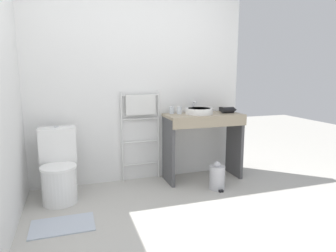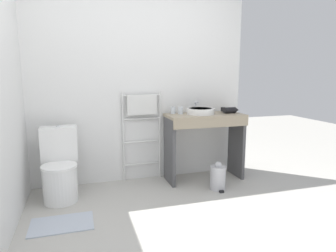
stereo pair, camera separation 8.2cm
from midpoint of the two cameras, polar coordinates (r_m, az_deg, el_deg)
ground_plane at (r=2.68m, az=0.90°, el=-20.69°), size 12.00×12.00×0.00m
wall_back at (r=3.84m, az=-6.97°, el=7.58°), size 2.85×0.12×2.42m
wall_side at (r=3.00m, az=-30.10°, el=5.64°), size 0.12×2.26×2.42m
toilet at (r=3.49m, az=-20.72°, el=-7.81°), size 0.40×0.53×0.79m
towel_radiator at (r=3.78m, az=-5.84°, el=1.88°), size 0.50×0.06×1.14m
vanity_counter at (r=3.86m, az=6.16°, el=-1.73°), size 0.98×0.46×0.86m
sink_basin at (r=3.82m, az=5.35°, el=2.89°), size 0.35×0.35×0.08m
faucet at (r=3.96m, az=4.39°, el=3.97°), size 0.02×0.10×0.15m
cup_near_wall at (r=3.83m, az=0.10°, el=3.03°), size 0.06×0.06×0.09m
cup_near_edge at (r=3.79m, az=1.56°, el=2.99°), size 0.06×0.06×0.09m
hair_dryer at (r=3.98m, az=10.81°, el=3.04°), size 0.21×0.18×0.08m
trash_bin at (r=3.66m, az=8.68°, el=-9.54°), size 0.19×0.22×0.34m
bath_mat at (r=3.03m, az=-20.20°, el=-17.34°), size 0.56×0.36×0.01m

